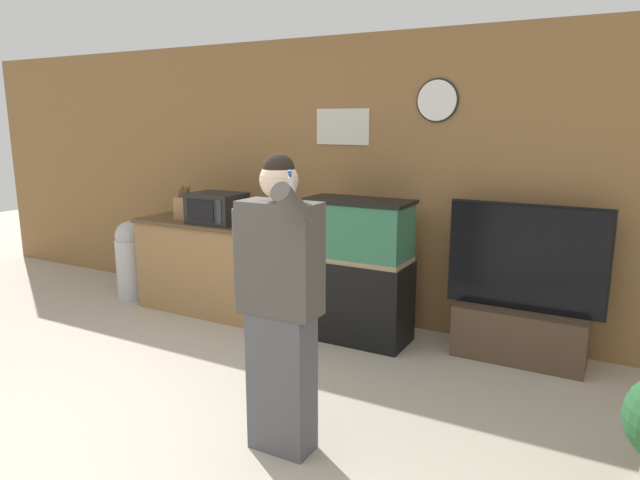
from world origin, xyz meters
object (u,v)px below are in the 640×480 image
at_px(tv_on_stand, 521,315).
at_px(person_standing, 279,302).
at_px(microwave, 217,208).
at_px(trash_bin, 132,258).
at_px(aquarium_on_stand, 357,271).
at_px(knife_block, 183,207).
at_px(counter_island, 216,267).

distance_m(tv_on_stand, person_standing, 2.25).
bearing_deg(microwave, tv_on_stand, 5.77).
xyz_separation_m(person_standing, trash_bin, (-2.95, 1.66, -0.46)).
bearing_deg(aquarium_on_stand, knife_block, -177.71).
distance_m(microwave, tv_on_stand, 2.85).
height_order(knife_block, person_standing, person_standing).
bearing_deg(person_standing, microwave, 136.69).
relative_size(counter_island, tv_on_stand, 1.32).
bearing_deg(trash_bin, counter_island, 2.22).
xyz_separation_m(microwave, person_standing, (1.79, -1.69, -0.16)).
bearing_deg(person_standing, trash_bin, 150.56).
bearing_deg(tv_on_stand, trash_bin, -175.59).
xyz_separation_m(microwave, tv_on_stand, (2.76, 0.28, -0.68)).
bearing_deg(microwave, trash_bin, -178.85).
height_order(aquarium_on_stand, trash_bin, aquarium_on_stand).
relative_size(knife_block, trash_bin, 0.40).
distance_m(counter_island, aquarium_on_stand, 1.51).
distance_m(microwave, aquarium_on_stand, 1.51).
bearing_deg(person_standing, aquarium_on_stand, 101.25).
relative_size(counter_island, person_standing, 0.97).
height_order(tv_on_stand, trash_bin, tv_on_stand).
relative_size(counter_island, aquarium_on_stand, 1.35).
height_order(counter_island, tv_on_stand, tv_on_stand).
xyz_separation_m(counter_island, microwave, (0.06, -0.02, 0.59)).
distance_m(counter_island, person_standing, 2.55).
height_order(counter_island, knife_block, knife_block).
bearing_deg(microwave, knife_block, -175.66).
height_order(knife_block, aquarium_on_stand, knife_block).
relative_size(microwave, person_standing, 0.29).
bearing_deg(trash_bin, microwave, 1.15).
xyz_separation_m(aquarium_on_stand, trash_bin, (-2.60, -0.07, -0.19)).
bearing_deg(trash_bin, aquarium_on_stand, 1.47).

